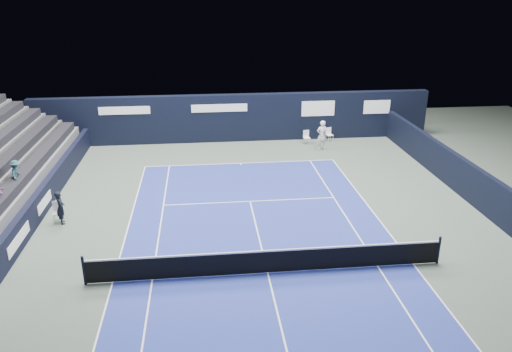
{
  "coord_description": "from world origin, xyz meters",
  "views": [
    {
      "loc": [
        -2.14,
        -15.41,
        9.77
      ],
      "look_at": [
        0.29,
        6.4,
        1.3
      ],
      "focal_mm": 35.0,
      "sensor_mm": 36.0,
      "label": 1
    }
  ],
  "objects": [
    {
      "name": "back_sponsor_wall",
      "position": [
        0.01,
        16.5,
        1.55
      ],
      "size": [
        26.0,
        0.63,
        3.1
      ],
      "color": "black",
      "rests_on": "ground"
    },
    {
      "name": "tennis_player",
      "position": [
        5.28,
        14.0,
        0.93
      ],
      "size": [
        0.76,
        0.9,
        1.86
      ],
      "color": "white",
      "rests_on": "ground"
    },
    {
      "name": "enclosure_wall_right",
      "position": [
        10.5,
        6.0,
        0.9
      ],
      "size": [
        0.3,
        22.0,
        1.8
      ],
      "primitive_type": "cube",
      "color": "black",
      "rests_on": "ground"
    },
    {
      "name": "court_markings",
      "position": [
        0.0,
        0.0,
        0.01
      ],
      "size": [
        11.03,
        23.83,
        0.0
      ],
      "color": "white",
      "rests_on": "court_surface"
    },
    {
      "name": "tennis_net",
      "position": [
        0.0,
        0.0,
        0.51
      ],
      "size": [
        12.9,
        0.1,
        1.1
      ],
      "color": "black",
      "rests_on": "ground"
    },
    {
      "name": "folding_chair_back_b",
      "position": [
        6.22,
        15.73,
        0.51
      ],
      "size": [
        0.49,
        0.48,
        0.9
      ],
      "rotation": [
        0.0,
        0.0,
        0.3
      ],
      "color": "white",
      "rests_on": "ground"
    },
    {
      "name": "ground",
      "position": [
        0.0,
        2.0,
        0.0
      ],
      "size": [
        48.0,
        48.0,
        0.0
      ],
      "primitive_type": "plane",
      "color": "#47554B",
      "rests_on": "ground"
    },
    {
      "name": "side_barrier_left",
      "position": [
        -9.5,
        5.97,
        0.6
      ],
      "size": [
        0.33,
        22.0,
        1.2
      ],
      "color": "black",
      "rests_on": "ground"
    },
    {
      "name": "line_judge",
      "position": [
        -8.37,
        5.0,
        0.75
      ],
      "size": [
        0.54,
        0.64,
        1.5
      ],
      "primitive_type": "imported",
      "rotation": [
        0.0,
        0.0,
        1.96
      ],
      "color": "black",
      "rests_on": "ground"
    },
    {
      "name": "line_judge_chair",
      "position": [
        -8.57,
        5.2,
        0.53
      ],
      "size": [
        0.48,
        0.46,
        0.94
      ],
      "rotation": [
        0.0,
        0.0,
        0.17
      ],
      "color": "silver",
      "rests_on": "ground"
    },
    {
      "name": "court_surface",
      "position": [
        0.0,
        0.0,
        0.0
      ],
      "size": [
        10.97,
        23.77,
        0.01
      ],
      "primitive_type": "cube",
      "color": "navy",
      "rests_on": "ground"
    },
    {
      "name": "folding_chair_back_a",
      "position": [
        4.59,
        15.33,
        0.58
      ],
      "size": [
        0.44,
        0.46,
        0.88
      ],
      "rotation": [
        0.0,
        0.0,
        0.14
      ],
      "color": "white",
      "rests_on": "ground"
    }
  ]
}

